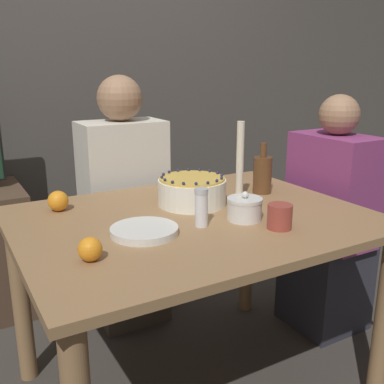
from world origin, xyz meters
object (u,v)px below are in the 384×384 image
sugar_bowl (245,209)px  candle (240,169)px  cake (192,191)px  bottle (262,174)px  person_woman_floral (329,231)px  person_man_blue_shirt (125,217)px  sugar_shaker (201,207)px

sugar_bowl → candle: candle is taller
candle → cake: bearing=164.6°
cake → bottle: bottle is taller
candle → person_woman_floral: size_ratio=0.28×
cake → person_man_blue_shirt: 0.61m
cake → person_man_blue_shirt: person_man_blue_shirt is taller
candle → person_woman_floral: bearing=3.5°
sugar_shaker → candle: candle is taller
candle → bottle: bearing=17.7°
person_woman_floral → cake: bearing=88.7°
sugar_bowl → sugar_shaker: sugar_shaker is taller
cake → person_man_blue_shirt: (-0.07, 0.55, -0.26)m
sugar_bowl → person_woman_floral: (0.69, 0.23, -0.29)m
bottle → person_woman_floral: bearing=-2.1°
cake → bottle: bearing=-0.4°
sugar_bowl → person_woman_floral: size_ratio=0.11×
cake → sugar_bowl: size_ratio=2.12×
candle → sugar_shaker: bearing=-147.7°
person_woman_floral → bottle: bearing=87.9°
cake → person_woman_floral: person_woman_floral is taller
sugar_shaker → person_woman_floral: (0.86, 0.21, -0.32)m
sugar_shaker → sugar_bowl: bearing=-6.7°
person_woman_floral → sugar_bowl: bearing=108.8°
sugar_shaker → candle: (0.29, 0.18, 0.07)m
cake → sugar_shaker: sugar_shaker is taller
sugar_bowl → candle: bearing=59.2°
sugar_shaker → person_woman_floral: bearing=14.1°
bottle → person_woman_floral: (0.41, -0.01, -0.33)m
person_man_blue_shirt → person_woman_floral: person_man_blue_shirt is taller
sugar_shaker → cake: bearing=67.4°
sugar_shaker → person_man_blue_shirt: bearing=88.3°
person_man_blue_shirt → candle: bearing=113.5°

